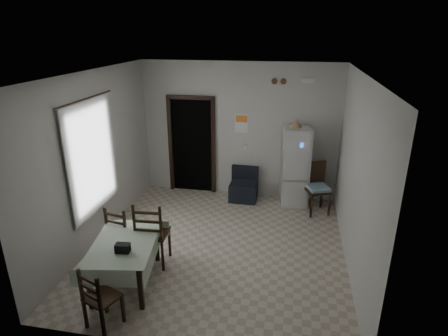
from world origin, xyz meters
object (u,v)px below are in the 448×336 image
navy_seat (244,185)px  dining_table (126,262)px  dining_chair_near_head (102,297)px  dining_chair_far_left (124,231)px  fridge (295,167)px  dining_chair_far_right (153,232)px  corner_chair (318,189)px

navy_seat → dining_table: size_ratio=0.54×
dining_table → dining_chair_near_head: 0.86m
dining_table → dining_chair_far_left: 0.70m
fridge → dining_chair_near_head: 4.59m
navy_seat → dining_table: bearing=-111.3°
dining_chair_far_right → dining_chair_near_head: size_ratio=1.26×
fridge → dining_chair_near_head: bearing=-127.4°
dining_chair_far_left → dining_chair_far_right: size_ratio=0.86×
fridge → dining_table: fridge is taller
dining_table → dining_chair_near_head: size_ratio=1.50×
navy_seat → dining_chair_near_head: size_ratio=0.81×
navy_seat → corner_chair: corner_chair is taller
dining_chair_far_left → dining_chair_near_head: (0.39, -1.46, -0.04)m
dining_table → corner_chair: bearing=35.3°
navy_seat → fridge: bearing=1.0°
corner_chair → dining_chair_near_head: bearing=-148.1°
corner_chair → dining_chair_near_head: 4.56m
corner_chair → dining_chair_far_right: dining_chair_far_right is taller
corner_chair → dining_chair_near_head: size_ratio=1.18×
fridge → corner_chair: fridge is taller
dining_chair_far_left → dining_chair_near_head: bearing=115.9°
corner_chair → dining_table: 3.98m
fridge → dining_chair_far_right: fridge is taller
dining_table → dining_chair_far_left: bearing=107.2°
corner_chair → dining_chair_far_left: (-3.12, -2.20, -0.04)m
corner_chair → dining_chair_far_left: corner_chair is taller
navy_seat → dining_chair_far_left: size_ratio=0.74×
navy_seat → dining_chair_far_right: 2.80m
navy_seat → dining_chair_far_right: bearing=-111.6°
dining_chair_near_head → dining_chair_far_right: bearing=-73.9°
fridge → dining_chair_far_right: 3.36m
corner_chair → dining_chair_far_left: bearing=-166.3°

